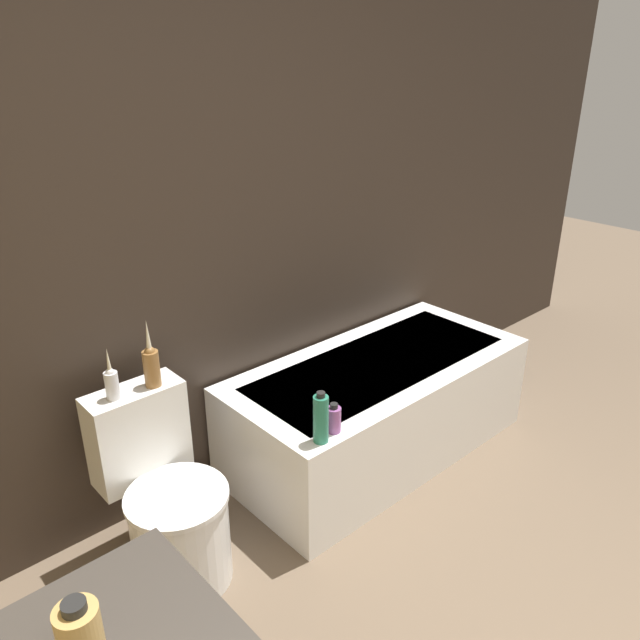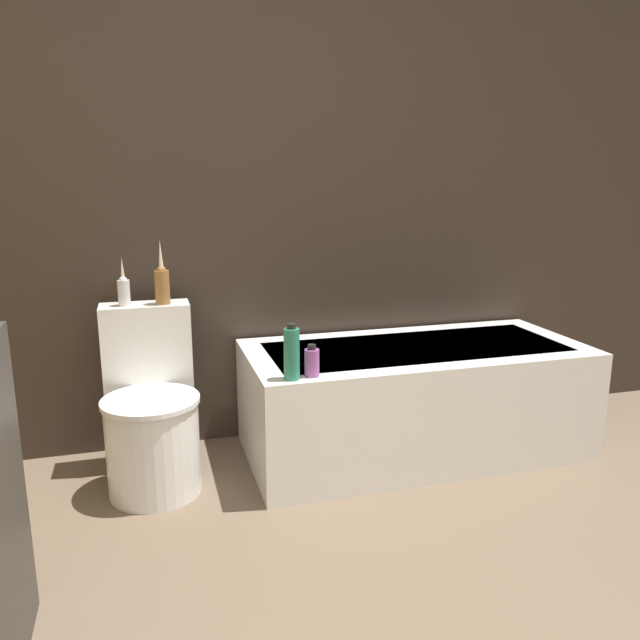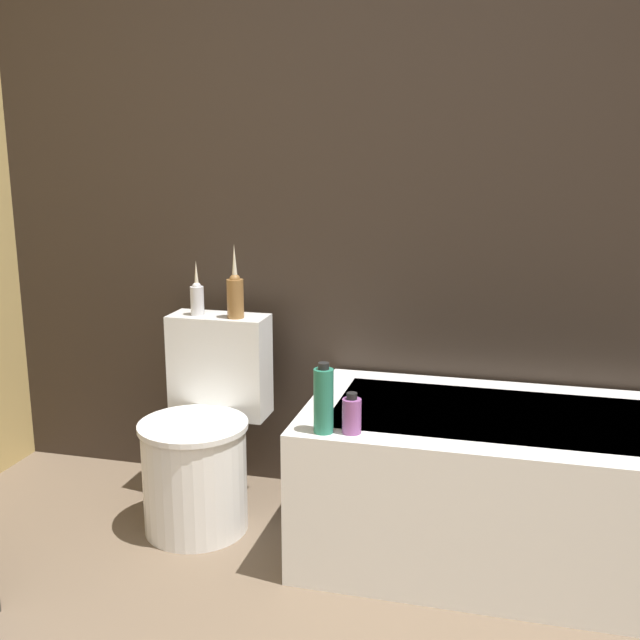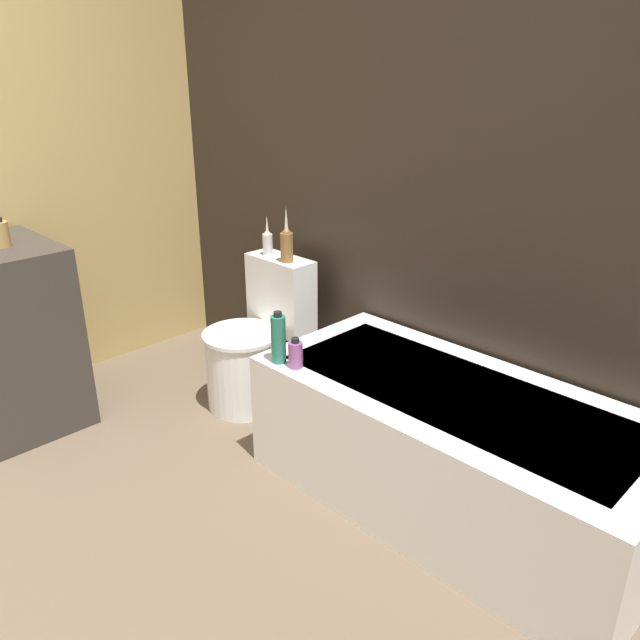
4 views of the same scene
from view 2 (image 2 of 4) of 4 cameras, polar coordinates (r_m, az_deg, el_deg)
wall_back_tiled at (r=2.99m, az=-7.25°, el=13.40°), size 6.40×0.06×2.60m
bathtub at (r=2.99m, az=8.60°, el=-7.05°), size 1.56×0.72×0.51m
toilet at (r=2.72m, az=-15.16°, el=-8.41°), size 0.39×0.54×0.74m
vase_gold at (r=2.75m, az=-17.51°, el=2.68°), size 0.05×0.05×0.21m
vase_silver at (r=2.74m, az=-14.25°, el=3.31°), size 0.06×0.06×0.28m
shampoo_bottle_tall at (r=2.40m, az=-2.60°, el=-3.07°), size 0.06×0.06×0.22m
shampoo_bottle_short at (r=2.44m, az=-0.75°, el=-3.86°), size 0.06×0.06×0.13m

